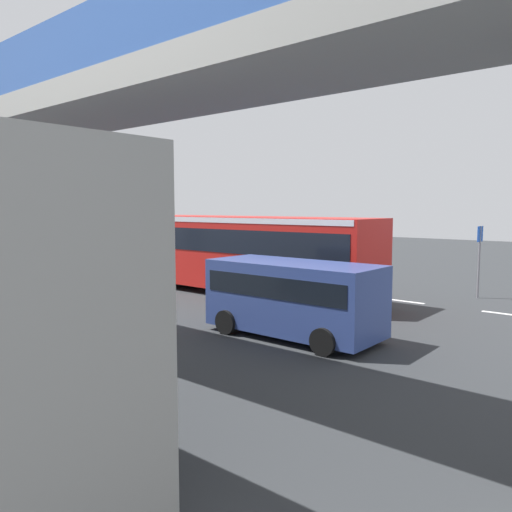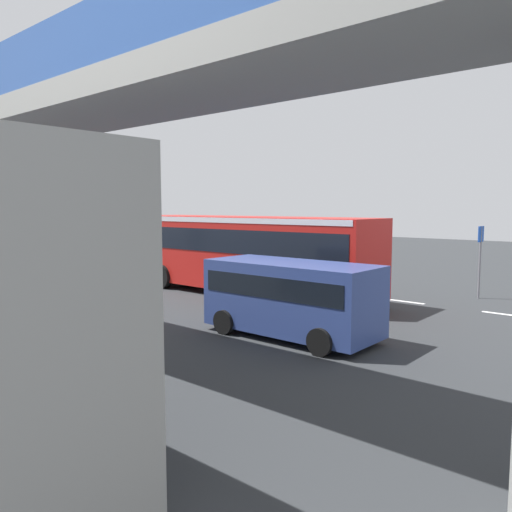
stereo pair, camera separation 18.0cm
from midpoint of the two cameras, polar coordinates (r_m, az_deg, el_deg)
ground at (r=19.82m, az=2.98°, el=-4.64°), size 80.00×80.00×0.00m
city_bus at (r=20.09m, az=-1.07°, el=0.93°), size 11.54×2.85×3.15m
parked_van at (r=13.56m, az=4.44°, el=-4.37°), size 4.80×2.17×2.05m
bicycle_green at (r=25.99m, az=-20.08°, el=-1.69°), size 1.77×0.44×0.96m
bicycle_red at (r=24.57m, az=-24.42°, el=-2.26°), size 1.77×0.44×0.96m
pedestrian at (r=24.45m, az=-3.62°, el=-0.59°), size 0.38×0.38×1.79m
traffic_sign at (r=21.00m, az=24.55°, el=0.64°), size 0.08×0.60×2.80m
lane_dash_left at (r=19.66m, az=16.29°, el=-4.93°), size 2.00×0.20×0.01m
lane_dash_centre at (r=21.57m, az=6.54°, el=-3.82°), size 2.00×0.20×0.01m
lane_dash_right at (r=24.00m, az=-1.42°, el=-2.82°), size 2.00×0.20×0.01m
lane_dash_rightmost at (r=26.81m, az=-7.81°, el=-1.98°), size 2.00×0.20×0.01m
pedestrian_overpass at (r=13.47m, az=-22.31°, el=12.29°), size 24.09×2.60×7.06m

